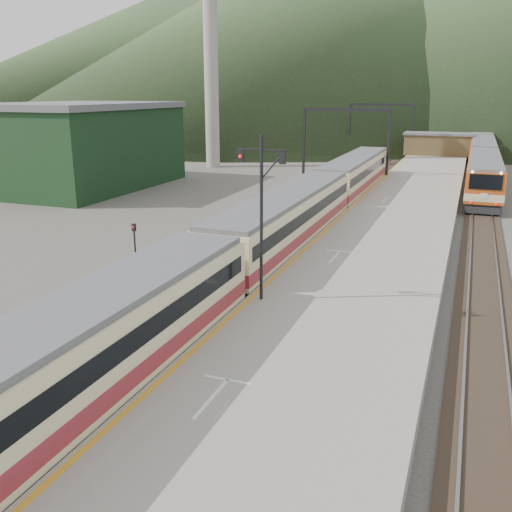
% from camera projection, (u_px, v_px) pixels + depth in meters
% --- Properties ---
extents(track_main, '(2.60, 200.00, 0.23)m').
position_uv_depth(track_main, '(339.00, 208.00, 48.89)').
color(track_main, black).
rests_on(track_main, ground).
extents(track_far, '(2.60, 200.00, 0.23)m').
position_uv_depth(track_far, '(283.00, 204.00, 50.59)').
color(track_far, black).
rests_on(track_far, ground).
extents(track_second, '(2.60, 200.00, 0.23)m').
position_uv_depth(track_second, '(482.00, 218.00, 45.00)').
color(track_second, black).
rests_on(track_second, ground).
extents(platform, '(8.00, 100.00, 1.00)m').
position_uv_depth(platform, '(403.00, 212.00, 45.08)').
color(platform, gray).
rests_on(platform, ground).
extents(gantry_near, '(9.55, 0.25, 8.00)m').
position_uv_depth(gantry_near, '(346.00, 131.00, 61.81)').
color(gantry_near, black).
rests_on(gantry_near, ground).
extents(gantry_far, '(9.55, 0.25, 8.00)m').
position_uv_depth(gantry_far, '(381.00, 120.00, 84.28)').
color(gantry_far, black).
rests_on(gantry_far, ground).
extents(warehouse, '(14.50, 20.50, 8.60)m').
position_uv_depth(warehouse, '(79.00, 145.00, 58.99)').
color(warehouse, black).
rests_on(warehouse, ground).
extents(smokestack, '(1.80, 1.80, 30.00)m').
position_uv_depth(smokestack, '(211.00, 48.00, 71.96)').
color(smokestack, '#9E998E').
rests_on(smokestack, ground).
extents(station_shed, '(9.40, 4.40, 3.10)m').
position_uv_depth(station_shed, '(438.00, 144.00, 80.46)').
color(station_shed, brown).
rests_on(station_shed, platform).
extents(hill_a, '(180.00, 180.00, 60.00)m').
position_uv_depth(hill_a, '(324.00, 28.00, 188.93)').
color(hill_a, '#2B4321').
rests_on(hill_a, ground).
extents(hill_d, '(200.00, 200.00, 55.00)m').
position_uv_depth(hill_d, '(181.00, 51.00, 261.65)').
color(hill_d, '#2B4321').
rests_on(hill_d, ground).
extents(main_train, '(3.11, 63.69, 3.79)m').
position_uv_depth(main_train, '(287.00, 219.00, 35.07)').
color(main_train, beige).
rests_on(main_train, track_main).
extents(second_train, '(3.02, 61.82, 3.68)m').
position_uv_depth(second_train, '(483.00, 153.00, 72.84)').
color(second_train, '#BB4D16').
rests_on(second_train, track_second).
extents(signal_mast, '(2.20, 0.20, 7.04)m').
position_uv_depth(signal_mast, '(261.00, 202.00, 23.62)').
color(signal_mast, black).
rests_on(signal_mast, platform).
extents(short_signal_a, '(0.23, 0.17, 2.27)m').
position_uv_depth(short_signal_a, '(105.00, 314.00, 21.94)').
color(short_signal_a, black).
rests_on(short_signal_a, ground).
extents(short_signal_b, '(0.26, 0.22, 2.27)m').
position_uv_depth(short_signal_b, '(237.00, 224.00, 36.65)').
color(short_signal_b, black).
rests_on(short_signal_b, ground).
extents(short_signal_c, '(0.23, 0.18, 2.27)m').
position_uv_depth(short_signal_c, '(134.00, 237.00, 33.44)').
color(short_signal_c, black).
rests_on(short_signal_c, ground).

